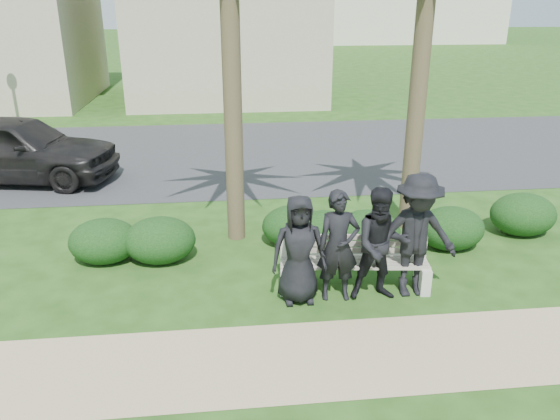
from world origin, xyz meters
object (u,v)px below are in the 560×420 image
at_px(park_bench, 354,267).
at_px(man_b, 338,246).
at_px(man_c, 381,245).
at_px(man_d, 416,236).
at_px(man_a, 299,250).
at_px(car_a, 16,149).

distance_m(park_bench, man_b, 0.64).
height_order(man_c, man_d, man_d).
xyz_separation_m(man_a, man_d, (1.72, -0.01, 0.13)).
bearing_deg(car_a, man_c, -120.97).
bearing_deg(man_b, park_bench, 42.47).
bearing_deg(car_a, man_b, -123.24).
bearing_deg(park_bench, man_d, -11.74).
distance_m(man_a, car_a, 8.71).
height_order(man_b, car_a, man_b).
height_order(park_bench, man_d, man_d).
distance_m(man_c, man_d, 0.54).
relative_size(man_b, man_d, 0.89).
xyz_separation_m(man_a, man_b, (0.57, -0.00, 0.02)).
xyz_separation_m(park_bench, man_d, (0.83, -0.27, 0.59)).
height_order(man_a, man_b, man_b).
bearing_deg(man_c, man_a, 178.70).
bearing_deg(park_bench, man_c, -41.96).
bearing_deg(man_a, man_c, -4.66).
xyz_separation_m(park_bench, car_a, (-6.84, 6.10, 0.45)).
xyz_separation_m(park_bench, man_a, (-0.89, -0.27, 0.46)).
height_order(man_c, car_a, man_c).
distance_m(man_b, man_c, 0.62).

